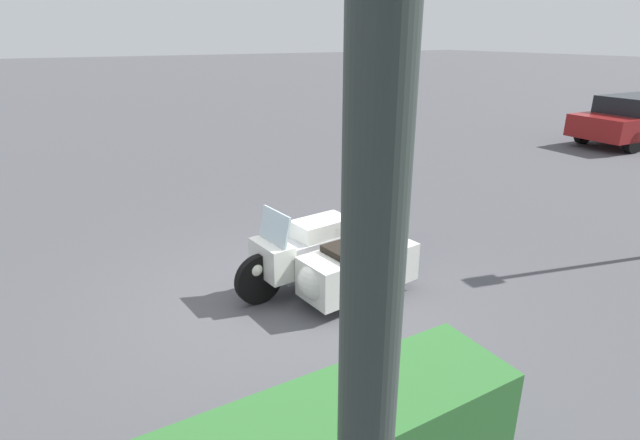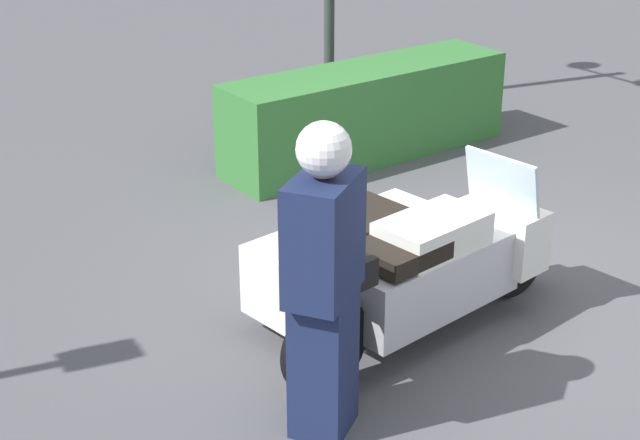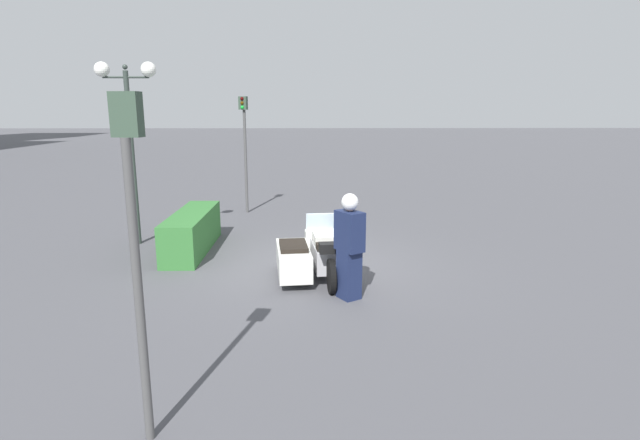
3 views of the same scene
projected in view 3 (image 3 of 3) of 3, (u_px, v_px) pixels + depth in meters
The scene contains 7 objects.
ground_plane at pixel (312, 266), 10.66m from camera, with size 160.00×160.00×0.00m, color #4C4C51.
police_motorcycle at pixel (308, 254), 9.93m from camera, with size 2.55×1.30×1.15m.
officer_rider at pixel (350, 244), 8.67m from camera, with size 0.60×0.54×1.88m.
hedge_bush_curbside at pixel (192, 232), 11.77m from camera, with size 3.10×0.77×0.92m, color #337033.
twin_lamp_post at pixel (128, 106), 11.75m from camera, with size 0.35×1.43×4.37m.
traffic_light_near at pixel (245, 138), 15.70m from camera, with size 0.23×0.29×3.67m.
traffic_light_far at pixel (134, 222), 4.63m from camera, with size 0.22×0.28×3.44m.
Camera 3 is at (-10.19, 0.00, 3.28)m, focal length 28.00 mm.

